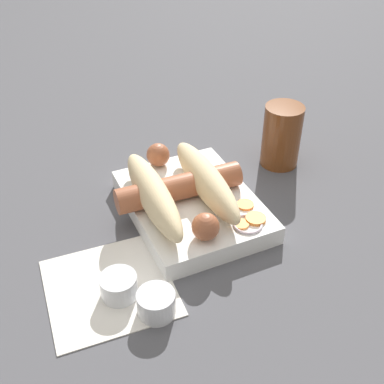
{
  "coord_description": "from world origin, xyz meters",
  "views": [
    {
      "loc": [
        -0.47,
        0.22,
        0.43
      ],
      "look_at": [
        0.0,
        0.0,
        0.04
      ],
      "focal_mm": 45.0,
      "sensor_mm": 36.0,
      "label": 1
    }
  ],
  "objects": [
    {
      "name": "pickled_veggies",
      "position": [
        -0.06,
        -0.04,
        0.03
      ],
      "size": [
        0.07,
        0.06,
        0.01
      ],
      "color": "orange",
      "rests_on": "food_tray"
    },
    {
      "name": "ground_plane",
      "position": [
        0.0,
        0.0,
        0.0
      ],
      "size": [
        3.0,
        3.0,
        0.0
      ],
      "primitive_type": "plane",
      "color": "#4C4C51"
    },
    {
      "name": "condiment_cup_far",
      "position": [
        -0.14,
        0.11,
        0.01
      ],
      "size": [
        0.04,
        0.04,
        0.03
      ],
      "color": "silver",
      "rests_on": "ground_plane"
    },
    {
      "name": "condiment_cup_near",
      "position": [
        -0.1,
        0.14,
        0.01
      ],
      "size": [
        0.04,
        0.04,
        0.03
      ],
      "color": "silver",
      "rests_on": "ground_plane"
    },
    {
      "name": "napkin",
      "position": [
        -0.08,
        0.15,
        0.0
      ],
      "size": [
        0.15,
        0.15,
        0.0
      ],
      "color": "white",
      "rests_on": "ground_plane"
    },
    {
      "name": "sausage",
      "position": [
        0.01,
        0.01,
        0.04
      ],
      "size": [
        0.21,
        0.18,
        0.03
      ],
      "color": "#9E5638",
      "rests_on": "food_tray"
    },
    {
      "name": "bread_roll",
      "position": [
        0.0,
        0.02,
        0.05
      ],
      "size": [
        0.2,
        0.12,
        0.05
      ],
      "color": "beige",
      "rests_on": "food_tray"
    },
    {
      "name": "drink_glass",
      "position": [
        0.06,
        -0.18,
        0.05
      ],
      "size": [
        0.06,
        0.06,
        0.1
      ],
      "color": "brown",
      "rests_on": "ground_plane"
    },
    {
      "name": "food_tray",
      "position": [
        0.0,
        0.0,
        0.01
      ],
      "size": [
        0.21,
        0.16,
        0.03
      ],
      "color": "white",
      "rests_on": "ground_plane"
    }
  ]
}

